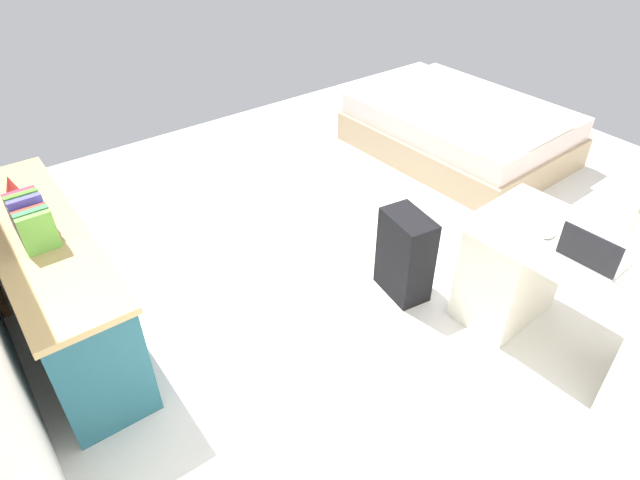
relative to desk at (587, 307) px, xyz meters
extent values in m
plane|color=silver|center=(1.14, 0.14, -0.38)|extent=(6.14, 6.14, 0.00)
cube|color=silver|center=(0.00, 0.00, 0.33)|extent=(1.48, 0.76, 0.04)
cube|color=beige|center=(0.49, 0.03, -0.03)|extent=(0.44, 0.62, 0.69)
cube|color=#235B6B|center=(1.96, 2.34, -0.02)|extent=(1.76, 0.44, 0.72)
cube|color=tan|center=(1.96, 2.34, 0.36)|extent=(1.80, 0.48, 0.04)
cube|color=#1E4E5B|center=(1.57, 2.11, -0.18)|extent=(0.67, 0.01, 0.25)
cube|color=#1E4E5B|center=(2.36, 2.11, -0.18)|extent=(0.67, 0.01, 0.25)
cube|color=tan|center=(2.16, -1.38, -0.24)|extent=(1.97, 1.50, 0.28)
cube|color=beige|center=(2.16, -1.38, 0.00)|extent=(1.91, 1.43, 0.20)
cube|color=white|center=(1.49, -1.42, 0.15)|extent=(0.51, 0.70, 0.10)
cube|color=black|center=(1.01, 0.42, -0.08)|extent=(0.39, 0.27, 0.60)
cube|color=#B7B7BC|center=(0.04, 0.06, 0.36)|extent=(0.32, 0.24, 0.02)
cube|color=black|center=(0.04, 0.16, 0.46)|extent=(0.31, 0.03, 0.19)
ellipsoid|color=white|center=(0.30, 0.07, 0.36)|extent=(0.07, 0.10, 0.03)
cube|color=#6AB947|center=(1.77, 2.34, 0.49)|extent=(0.04, 0.17, 0.22)
cube|color=#3D7352|center=(1.81, 2.34, 0.49)|extent=(0.04, 0.17, 0.23)
cube|color=#B0392A|center=(1.85, 2.34, 0.49)|extent=(0.03, 0.17, 0.22)
cube|color=#5D62A4|center=(1.89, 2.34, 0.48)|extent=(0.03, 0.17, 0.20)
cube|color=#5554BD|center=(1.93, 2.34, 0.50)|extent=(0.04, 0.17, 0.24)
cube|color=#6ABCB1|center=(1.97, 2.34, 0.47)|extent=(0.03, 0.17, 0.19)
cube|color=#519430|center=(2.01, 2.34, 0.49)|extent=(0.04, 0.17, 0.23)
cube|color=#BF405D|center=(2.05, 2.34, 0.48)|extent=(0.03, 0.17, 0.21)
cube|color=#90304C|center=(2.09, 2.34, 0.48)|extent=(0.04, 0.17, 0.20)
cone|color=red|center=(2.49, 2.34, 0.43)|extent=(0.08, 0.08, 0.11)
camera|label=1|loc=(-0.91, 2.53, 2.15)|focal=30.92mm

